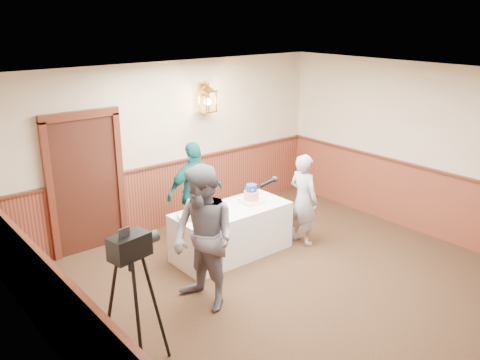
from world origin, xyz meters
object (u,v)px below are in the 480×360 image
at_px(baker, 303,200).
at_px(tv_camera_rig, 135,316).
at_px(sheet_cake_green, 189,217).
at_px(interviewer, 204,239).
at_px(assistant_p, 195,192).
at_px(display_table, 232,231).
at_px(tiered_cake, 251,196).
at_px(sheet_cake_yellow, 214,214).

bearing_deg(baker, tv_camera_rig, 106.97).
bearing_deg(sheet_cake_green, interviewer, -113.90).
distance_m(baker, assistant_p, 1.71).
relative_size(sheet_cake_green, interviewer, 0.17).
distance_m(display_table, tv_camera_rig, 2.93).
relative_size(tiered_cake, sheet_cake_green, 0.99).
bearing_deg(baker, tiered_cake, 62.41).
distance_m(tiered_cake, assistant_p, 0.93).
height_order(sheet_cake_green, tv_camera_rig, tv_camera_rig).
height_order(sheet_cake_green, baker, baker).
bearing_deg(sheet_cake_yellow, display_table, 10.17).
xyz_separation_m(tiered_cake, sheet_cake_green, (-1.09, 0.08, -0.08)).
bearing_deg(baker, assistant_p, 46.48).
height_order(interviewer, tv_camera_rig, interviewer).
bearing_deg(display_table, tv_camera_rig, -147.47).
xyz_separation_m(baker, assistant_p, (-1.26, 1.15, 0.09)).
relative_size(display_table, sheet_cake_green, 5.77).
height_order(sheet_cake_green, assistant_p, assistant_p).
bearing_deg(tv_camera_rig, sheet_cake_green, 32.78).
distance_m(interviewer, assistant_p, 1.95).
distance_m(display_table, tiered_cake, 0.62).
relative_size(tiered_cake, interviewer, 0.17).
distance_m(tiered_cake, interviewer, 1.76).
relative_size(sheet_cake_yellow, tv_camera_rig, 0.23).
distance_m(tiered_cake, sheet_cake_green, 1.10).
distance_m(tiered_cake, tv_camera_rig, 3.23).
height_order(sheet_cake_yellow, interviewer, interviewer).
height_order(interviewer, assistant_p, interviewer).
distance_m(sheet_cake_yellow, interviewer, 1.14).
distance_m(display_table, sheet_cake_yellow, 0.57).
bearing_deg(assistant_p, sheet_cake_yellow, 79.81).
bearing_deg(tv_camera_rig, assistant_p, 34.57).
xyz_separation_m(sheet_cake_yellow, sheet_cake_green, (-0.34, 0.13, -0.00)).
bearing_deg(tv_camera_rig, tiered_cake, 18.24).
height_order(sheet_cake_green, interviewer, interviewer).
relative_size(baker, tv_camera_rig, 0.93).
bearing_deg(display_table, interviewer, -141.80).
height_order(display_table, tiered_cake, tiered_cake).
height_order(sheet_cake_yellow, baker, baker).
bearing_deg(interviewer, tiered_cake, 114.79).
distance_m(interviewer, tv_camera_rig, 1.48).
bearing_deg(interviewer, baker, 97.17).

